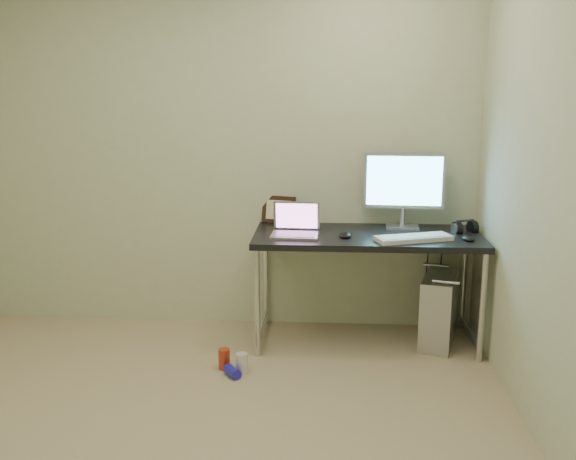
% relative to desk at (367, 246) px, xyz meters
% --- Properties ---
extents(floor, '(3.50, 3.50, 0.00)m').
position_rel_desk_xyz_m(floor, '(-0.98, -1.43, -0.67)').
color(floor, tan).
rests_on(floor, ground).
extents(wall_back, '(3.50, 0.02, 2.50)m').
position_rel_desk_xyz_m(wall_back, '(-0.98, 0.32, 0.58)').
color(wall_back, beige).
rests_on(wall_back, ground).
extents(desk, '(1.48, 0.65, 0.75)m').
position_rel_desk_xyz_m(desk, '(0.00, 0.00, 0.00)').
color(desk, black).
rests_on(desk, ground).
extents(tower_computer, '(0.32, 0.49, 0.50)m').
position_rel_desk_xyz_m(tower_computer, '(0.49, -0.00, -0.43)').
color(tower_computer, silver).
rests_on(tower_computer, ground).
extents(cable_a, '(0.01, 0.16, 0.69)m').
position_rel_desk_xyz_m(cable_a, '(0.44, 0.27, -0.27)').
color(cable_a, black).
rests_on(cable_a, ground).
extents(cable_b, '(0.02, 0.11, 0.71)m').
position_rel_desk_xyz_m(cable_b, '(0.53, 0.25, -0.29)').
color(cable_b, black).
rests_on(cable_b, ground).
extents(can_red, '(0.08, 0.08, 0.13)m').
position_rel_desk_xyz_m(can_red, '(-0.88, -0.49, -0.60)').
color(can_red, '#B0311D').
rests_on(can_red, ground).
extents(can_white, '(0.09, 0.09, 0.13)m').
position_rel_desk_xyz_m(can_white, '(-0.77, -0.55, -0.60)').
color(can_white, silver).
rests_on(can_white, ground).
extents(can_blue, '(0.12, 0.13, 0.06)m').
position_rel_desk_xyz_m(can_blue, '(-0.82, -0.59, -0.63)').
color(can_blue, '#2620C3').
rests_on(can_blue, ground).
extents(laptop, '(0.31, 0.26, 0.21)m').
position_rel_desk_xyz_m(laptop, '(-0.47, -0.06, 0.13)').
color(laptop, silver).
rests_on(laptop, desk).
extents(monitor, '(0.55, 0.17, 0.51)m').
position_rel_desk_xyz_m(monitor, '(0.25, 0.20, 0.38)').
color(monitor, silver).
rests_on(monitor, desk).
extents(keyboard, '(0.50, 0.30, 0.03)m').
position_rel_desk_xyz_m(keyboard, '(0.28, -0.16, 0.10)').
color(keyboard, silver).
rests_on(keyboard, desk).
extents(mouse_right, '(0.10, 0.13, 0.04)m').
position_rel_desk_xyz_m(mouse_right, '(0.62, -0.14, 0.10)').
color(mouse_right, black).
rests_on(mouse_right, desk).
extents(mouse_left, '(0.09, 0.13, 0.04)m').
position_rel_desk_xyz_m(mouse_left, '(-0.15, -0.09, 0.11)').
color(mouse_left, black).
rests_on(mouse_left, desk).
extents(headphones, '(0.18, 0.10, 0.11)m').
position_rel_desk_xyz_m(headphones, '(0.64, 0.09, 0.11)').
color(headphones, black).
rests_on(headphones, desk).
extents(picture_frame, '(0.25, 0.13, 0.19)m').
position_rel_desk_xyz_m(picture_frame, '(-0.61, 0.30, 0.18)').
color(picture_frame, black).
rests_on(picture_frame, desk).
extents(webcam, '(0.04, 0.04, 0.11)m').
position_rel_desk_xyz_m(webcam, '(-0.41, 0.29, 0.17)').
color(webcam, silver).
rests_on(webcam, desk).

